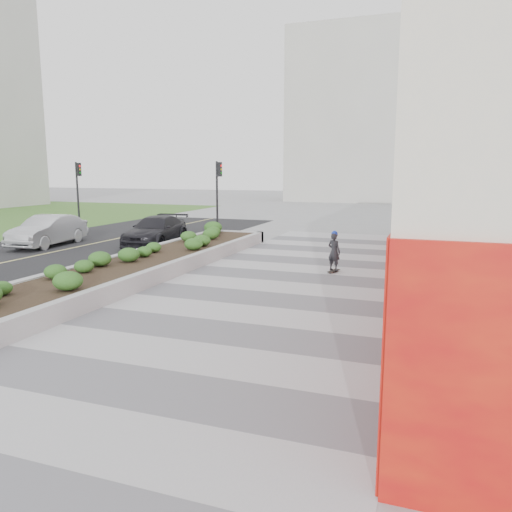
# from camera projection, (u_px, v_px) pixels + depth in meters

# --- Properties ---
(ground) EXTENTS (160.00, 160.00, 0.00)m
(ground) POSITION_uv_depth(u_px,v_px,m) (189.00, 360.00, 9.83)
(ground) COLOR gray
(ground) RESTS_ON ground
(walkway) EXTENTS (8.00, 36.00, 0.01)m
(walkway) POSITION_uv_depth(u_px,v_px,m) (244.00, 318.00, 12.61)
(walkway) COLOR #A8A8AD
(walkway) RESTS_ON ground
(planter) EXTENTS (3.00, 18.00, 0.90)m
(planter) POSITION_uv_depth(u_px,v_px,m) (143.00, 262.00, 18.10)
(planter) COLOR #9E9EA0
(planter) RESTS_ON ground
(street) EXTENTS (10.00, 40.00, 0.00)m
(street) POSITION_uv_depth(u_px,v_px,m) (6.00, 262.00, 20.36)
(street) COLOR black
(street) RESTS_ON ground
(traffic_signal_near) EXTENTS (0.33, 0.28, 4.20)m
(traffic_signal_near) POSITION_uv_depth(u_px,v_px,m) (218.00, 187.00, 28.00)
(traffic_signal_near) COLOR black
(traffic_signal_near) RESTS_ON ground
(traffic_signal_far) EXTENTS (0.33, 0.28, 4.20)m
(traffic_signal_far) POSITION_uv_depth(u_px,v_px,m) (78.00, 186.00, 30.64)
(traffic_signal_far) COLOR black
(traffic_signal_far) RESTS_ON ground
(distant_bldg_north_l) EXTENTS (16.00, 12.00, 20.00)m
(distant_bldg_north_l) POSITION_uv_depth(u_px,v_px,m) (361.00, 118.00, 60.75)
(distant_bldg_north_l) COLOR #ADAAA3
(distant_bldg_north_l) RESTS_ON ground
(manhole_cover) EXTENTS (0.44, 0.44, 0.01)m
(manhole_cover) POSITION_uv_depth(u_px,v_px,m) (263.00, 320.00, 12.44)
(manhole_cover) COLOR #595654
(manhole_cover) RESTS_ON ground
(skateboarder) EXTENTS (0.60, 0.75, 1.54)m
(skateboarder) POSITION_uv_depth(u_px,v_px,m) (334.00, 251.00, 18.15)
(skateboarder) COLOR beige
(skateboarder) RESTS_ON ground
(car_silver) EXTENTS (2.11, 4.74, 1.51)m
(car_silver) POSITION_uv_depth(u_px,v_px,m) (48.00, 231.00, 24.63)
(car_silver) COLOR #B4B6BC
(car_silver) RESTS_ON ground
(car_dark) EXTENTS (2.61, 5.12, 1.42)m
(car_dark) POSITION_uv_depth(u_px,v_px,m) (156.00, 231.00, 24.94)
(car_dark) COLOR black
(car_dark) RESTS_ON ground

